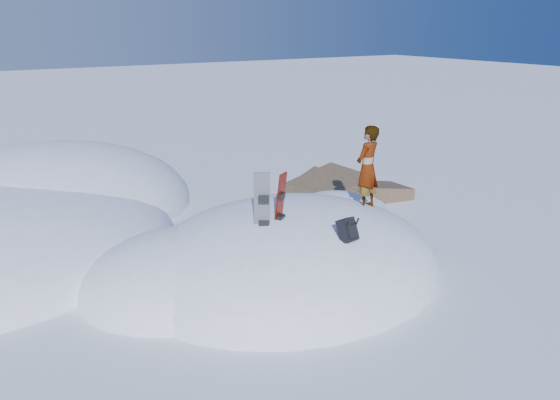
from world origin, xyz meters
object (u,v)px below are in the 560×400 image
snowboard_red (280,209)px  snowboard_dark (263,214)px  backpack (348,230)px  person (367,168)px

snowboard_red → snowboard_dark: snowboard_dark is taller
snowboard_dark → backpack: size_ratio=3.25×
snowboard_dark → person: size_ratio=0.90×
snowboard_red → snowboard_dark: size_ratio=0.90×
snowboard_dark → backpack: (1.18, -1.21, -0.18)m
person → backpack: bearing=21.3°
snowboard_dark → snowboard_red: bearing=34.9°
snowboard_red → person: 2.50m
backpack → person: bearing=32.9°
snowboard_red → backpack: bearing=-88.7°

